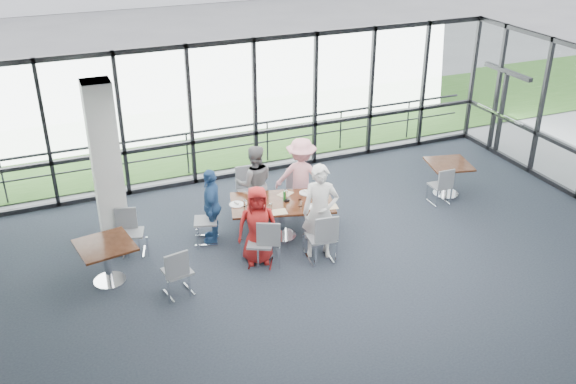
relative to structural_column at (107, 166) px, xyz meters
name	(u,v)px	position (x,y,z in m)	size (l,w,h in m)	color
floor	(356,283)	(3.60, -3.00, -1.61)	(12.00, 10.00, 0.02)	#1E242F
ceiling	(366,107)	(3.60, -3.00, 1.60)	(12.00, 10.00, 0.04)	white
curtain_wall_back	(255,108)	(3.60, 2.00, 0.00)	(12.00, 0.10, 3.20)	white
exit_door	(501,114)	(9.60, 0.75, -0.55)	(0.12, 1.60, 2.10)	black
structural_column	(107,166)	(0.00, 0.00, 0.00)	(0.50, 0.50, 3.20)	white
apron	(200,109)	(3.60, 7.00, -1.62)	(80.00, 70.00, 0.02)	slate
grass_strip	(219,130)	(3.60, 5.00, -1.59)	(80.00, 5.00, 0.01)	#2B5618
guard_rail	(248,144)	(3.60, 2.60, -1.10)	(0.06, 0.06, 12.00)	#2D2D33
main_table	(282,208)	(3.03, -1.01, -0.97)	(2.15, 1.55, 0.75)	#331509
side_table_left	(106,250)	(-0.33, -1.30, -0.96)	(1.04, 1.04, 0.75)	#331509
side_table_right	(449,168)	(7.06, -0.71, -0.96)	(1.05, 1.05, 0.75)	#331509
diner_near_left	(257,225)	(2.29, -1.68, -0.85)	(0.73, 0.47, 1.49)	#AA1C1B
diner_near_right	(320,212)	(3.41, -1.91, -0.70)	(0.66, 0.48, 1.80)	silver
diner_far_left	(254,184)	(2.78, -0.16, -0.79)	(0.79, 0.49, 1.62)	slate
diner_far_right	(301,177)	(3.75, -0.29, -0.77)	(1.08, 0.56, 1.67)	#FDA1AB
diner_end	(212,205)	(1.75, -0.61, -0.86)	(0.87, 0.48, 1.49)	#2B558F
chair_main_nl	(260,243)	(2.28, -1.81, -1.15)	(0.44, 0.44, 0.90)	gray
chair_main_nr	(320,237)	(3.34, -2.07, -1.13)	(0.46, 0.46, 0.94)	gray
chair_main_fl	(251,193)	(2.78, 0.09, -1.11)	(0.48, 0.48, 0.98)	gray
chair_main_fr	(302,192)	(3.79, -0.23, -1.15)	(0.44, 0.44, 0.90)	gray
chair_main_end	(206,221)	(1.61, -0.63, -1.16)	(0.43, 0.43, 0.88)	gray
chair_spare_la	(177,271)	(0.70, -2.12, -1.16)	(0.43, 0.43, 0.89)	gray
chair_spare_lb	(132,233)	(0.23, -0.53, -1.17)	(0.42, 0.42, 0.85)	gray
chair_spare_r	(440,186)	(6.68, -0.99, -1.19)	(0.40, 0.40, 0.81)	gray
plate_nl	(254,213)	(2.38, -1.23, -0.84)	(0.27, 0.27, 0.01)	white
plate_nr	(314,207)	(3.50, -1.44, -0.84)	(0.27, 0.27, 0.01)	white
plate_fl	(256,195)	(2.67, -0.56, -0.84)	(0.23, 0.23, 0.01)	white
plate_fr	(306,193)	(3.61, -0.85, -0.84)	(0.28, 0.28, 0.01)	white
plate_end	(237,204)	(2.19, -0.79, -0.84)	(0.28, 0.28, 0.01)	white
tumbler_a	(270,207)	(2.71, -1.23, -0.78)	(0.07, 0.07, 0.13)	white
tumbler_b	(300,203)	(3.27, -1.32, -0.78)	(0.07, 0.07, 0.14)	white
tumbler_c	(286,194)	(3.17, -0.86, -0.78)	(0.07, 0.07, 0.15)	white
tumbler_d	(245,203)	(2.32, -0.92, -0.79)	(0.06, 0.06, 0.13)	white
menu_a	(278,212)	(2.80, -1.37, -0.85)	(0.33, 0.23, 0.00)	silver
menu_b	(329,207)	(3.77, -1.54, -0.85)	(0.32, 0.22, 0.00)	silver
menu_c	(285,194)	(3.22, -0.72, -0.85)	(0.30, 0.21, 0.00)	silver
condiment_caddy	(287,200)	(3.12, -1.02, -0.83)	(0.10, 0.07, 0.04)	black
ketchup_bottle	(285,196)	(3.11, -0.97, -0.76)	(0.06, 0.06, 0.18)	#A32112
green_bottle	(284,196)	(3.09, -0.99, -0.75)	(0.05, 0.05, 0.20)	#196824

